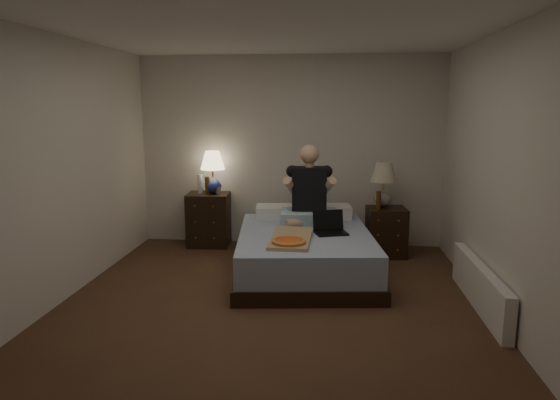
# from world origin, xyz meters

# --- Properties ---
(floor) EXTENTS (4.00, 4.50, 0.00)m
(floor) POSITION_xyz_m (0.00, 0.00, 0.00)
(floor) COLOR brown
(floor) RESTS_ON ground
(ceiling) EXTENTS (4.00, 4.50, 0.00)m
(ceiling) POSITION_xyz_m (0.00, 0.00, 2.50)
(ceiling) COLOR white
(ceiling) RESTS_ON ground
(wall_back) EXTENTS (4.00, 0.00, 2.50)m
(wall_back) POSITION_xyz_m (0.00, 2.25, 1.25)
(wall_back) COLOR beige
(wall_back) RESTS_ON ground
(wall_front) EXTENTS (4.00, 0.00, 2.50)m
(wall_front) POSITION_xyz_m (0.00, -2.25, 1.25)
(wall_front) COLOR beige
(wall_front) RESTS_ON ground
(wall_left) EXTENTS (0.00, 4.50, 2.50)m
(wall_left) POSITION_xyz_m (-2.00, 0.00, 1.25)
(wall_left) COLOR beige
(wall_left) RESTS_ON ground
(wall_right) EXTENTS (0.00, 4.50, 2.50)m
(wall_right) POSITION_xyz_m (2.00, 0.00, 1.25)
(wall_right) COLOR beige
(wall_right) RESTS_ON ground
(bed) EXTENTS (1.63, 2.05, 0.48)m
(bed) POSITION_xyz_m (0.27, 0.99, 0.24)
(bed) COLOR #536FA6
(bed) RESTS_ON floor
(nightstand_left) EXTENTS (0.57, 0.52, 0.70)m
(nightstand_left) POSITION_xyz_m (-1.07, 2.05, 0.35)
(nightstand_left) COLOR black
(nightstand_left) RESTS_ON floor
(nightstand_right) EXTENTS (0.50, 0.46, 0.61)m
(nightstand_right) POSITION_xyz_m (1.24, 1.78, 0.30)
(nightstand_right) COLOR black
(nightstand_right) RESTS_ON floor
(lamp_left) EXTENTS (0.37, 0.37, 0.56)m
(lamp_left) POSITION_xyz_m (-1.00, 2.05, 0.98)
(lamp_left) COLOR navy
(lamp_left) RESTS_ON nightstand_left
(lamp_right) EXTENTS (0.34, 0.34, 0.56)m
(lamp_right) POSITION_xyz_m (1.19, 1.84, 0.89)
(lamp_right) COLOR gray
(lamp_right) RESTS_ON nightstand_right
(water_bottle) EXTENTS (0.07, 0.07, 0.25)m
(water_bottle) POSITION_xyz_m (-1.18, 2.04, 0.83)
(water_bottle) COLOR white
(water_bottle) RESTS_ON nightstand_left
(soda_can) EXTENTS (0.07, 0.07, 0.10)m
(soda_can) POSITION_xyz_m (-0.92, 2.00, 0.75)
(soda_can) COLOR beige
(soda_can) RESTS_ON nightstand_left
(beer_bottle_left) EXTENTS (0.06, 0.06, 0.23)m
(beer_bottle_left) POSITION_xyz_m (-1.07, 1.99, 0.82)
(beer_bottle_left) COLOR #63310E
(beer_bottle_left) RESTS_ON nightstand_left
(beer_bottle_right) EXTENTS (0.06, 0.06, 0.23)m
(beer_bottle_right) POSITION_xyz_m (1.12, 1.67, 0.72)
(beer_bottle_right) COLOR #552B0C
(beer_bottle_right) RESTS_ON nightstand_right
(person) EXTENTS (0.70, 0.57, 0.93)m
(person) POSITION_xyz_m (0.29, 1.37, 0.94)
(person) COLOR black
(person) RESTS_ON bed
(laptop) EXTENTS (0.41, 0.37, 0.24)m
(laptop) POSITION_xyz_m (0.55, 0.94, 0.60)
(laptop) COLOR black
(laptop) RESTS_ON bed
(pizza_box) EXTENTS (0.42, 0.77, 0.08)m
(pizza_box) POSITION_xyz_m (0.14, 0.42, 0.52)
(pizza_box) COLOR tan
(pizza_box) RESTS_ON bed
(radiator) EXTENTS (0.10, 1.60, 0.40)m
(radiator) POSITION_xyz_m (1.93, 0.21, 0.20)
(radiator) COLOR white
(radiator) RESTS_ON floor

